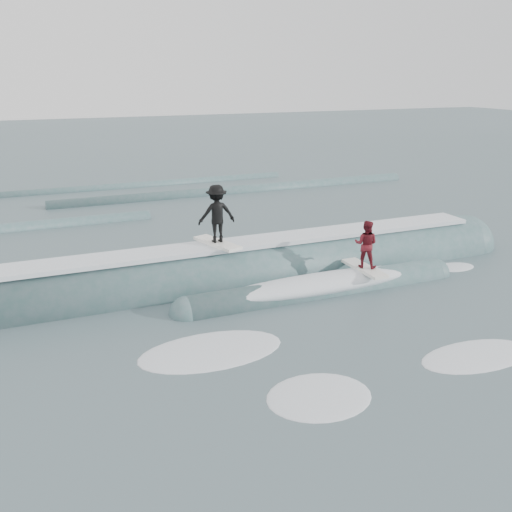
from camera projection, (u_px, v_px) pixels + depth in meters
name	position (u px, v px, depth m)	size (l,w,h in m)	color
ground	(300.00, 325.00, 16.04)	(160.00, 160.00, 0.00)	#3C5558
breaking_wave	(254.00, 279.00, 19.51)	(21.56, 4.04, 2.52)	#39605F
surfer_black	(217.00, 215.00, 18.60)	(1.26, 2.07, 2.00)	white
surfer_red	(366.00, 247.00, 18.60)	(0.97, 2.00, 1.68)	white
whitewater	(342.00, 346.00, 14.78)	(12.84, 7.25, 0.10)	white
far_swells	(117.00, 204.00, 30.75)	(39.45, 8.65, 0.80)	#39605F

